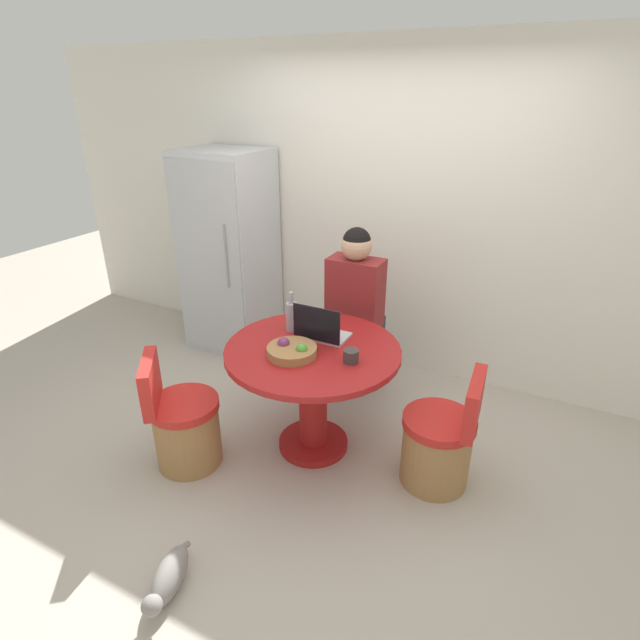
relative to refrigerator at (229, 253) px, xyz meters
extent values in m
plane|color=#B2A899|center=(1.44, -1.17, -0.89)|extent=(12.00, 12.00, 0.00)
cube|color=silver|center=(1.44, 0.36, 0.41)|extent=(7.00, 0.06, 2.60)
cube|color=silver|center=(0.00, 0.01, 0.00)|extent=(0.72, 0.61, 1.78)
cube|color=#AFB2B5|center=(0.00, -0.31, 0.00)|extent=(0.69, 0.01, 1.67)
cylinder|color=gray|center=(0.21, -0.32, 0.09)|extent=(0.02, 0.02, 0.53)
cylinder|color=maroon|center=(1.39, -1.03, -0.86)|extent=(0.47, 0.47, 0.05)
cylinder|color=maroon|center=(1.39, -1.03, -0.50)|extent=(0.19, 0.19, 0.67)
cylinder|color=maroon|center=(1.39, -1.03, -0.15)|extent=(1.11, 1.11, 0.04)
cylinder|color=#9E7042|center=(0.74, -1.53, -0.69)|extent=(0.41, 0.41, 0.41)
cylinder|color=red|center=(0.74, -1.53, -0.45)|extent=(0.44, 0.44, 0.06)
cube|color=red|center=(0.60, -1.64, -0.27)|extent=(0.30, 0.36, 0.31)
cylinder|color=#9E7042|center=(2.21, -0.97, -0.69)|extent=(0.41, 0.41, 0.41)
cylinder|color=red|center=(2.21, -0.97, -0.45)|extent=(0.44, 0.44, 0.06)
cube|color=red|center=(2.38, -0.96, -0.27)|extent=(0.10, 0.40, 0.31)
cube|color=#2D2D38|center=(1.36, -0.15, -0.66)|extent=(0.28, 0.16, 0.46)
cube|color=#2D2D38|center=(1.36, -0.21, -0.36)|extent=(0.32, 0.36, 0.14)
cube|color=maroon|center=(1.36, -0.29, -0.03)|extent=(0.40, 0.22, 0.52)
sphere|color=tan|center=(1.36, -0.29, 0.33)|extent=(0.22, 0.22, 0.22)
sphere|color=black|center=(1.36, -0.29, 0.36)|extent=(0.20, 0.20, 0.20)
cube|color=#B7B7BC|center=(1.38, -0.85, -0.12)|extent=(0.32, 0.20, 0.02)
cube|color=black|center=(1.38, -0.95, 0.00)|extent=(0.32, 0.01, 0.23)
cylinder|color=olive|center=(1.32, -1.17, -0.10)|extent=(0.30, 0.30, 0.05)
sphere|color=#4C9333|center=(1.39, -1.17, -0.07)|extent=(0.07, 0.07, 0.07)
sphere|color=#7A2D5B|center=(1.25, -1.15, -0.07)|extent=(0.07, 0.07, 0.07)
cylinder|color=#383333|center=(1.67, -1.08, -0.09)|extent=(0.09, 0.09, 0.08)
cylinder|color=#9999A3|center=(1.15, -0.87, -0.03)|extent=(0.07, 0.07, 0.20)
cylinder|color=#9999A3|center=(1.15, -0.87, 0.11)|extent=(0.03, 0.03, 0.08)
ellipsoid|color=gray|center=(1.27, -2.30, -0.80)|extent=(0.22, 0.35, 0.17)
sphere|color=gray|center=(1.33, -2.47, -0.77)|extent=(0.10, 0.10, 0.10)
cylinder|color=gray|center=(1.23, -2.16, -0.79)|extent=(0.07, 0.14, 0.11)
camera|label=1|loc=(2.68, -3.45, 1.35)|focal=28.00mm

